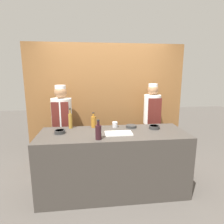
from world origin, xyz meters
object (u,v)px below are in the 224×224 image
bottle_vinegar (70,121)px  bottle_wine (98,132)px  bottle_amber (93,121)px  chef_left (62,125)px  sauce_bowl_yellow (131,126)px  chef_right (152,121)px  sauce_bowl_orange (154,127)px  cup_steel (115,125)px  cutting_board (119,133)px  sauce_bowl_green (60,132)px

bottle_vinegar → bottle_wine: bearing=-53.5°
bottle_amber → chef_left: bearing=139.8°
sauce_bowl_yellow → chef_right: chef_right is taller
sauce_bowl_orange → cup_steel: size_ratio=1.91×
sauce_bowl_yellow → cutting_board: 0.40m
cup_steel → chef_right: size_ratio=0.05×
cup_steel → bottle_amber: bearing=173.9°
bottle_vinegar → cup_steel: bearing=-2.0°
chef_right → sauce_bowl_orange: bearing=-105.3°
bottle_amber → chef_right: bearing=22.9°
bottle_wine → chef_left: 1.26m
sauce_bowl_yellow → sauce_bowl_green: size_ratio=1.07×
cutting_board → bottle_wine: (-0.30, -0.19, 0.10)m
sauce_bowl_orange → bottle_vinegar: (-1.33, 0.19, 0.10)m
bottle_vinegar → chef_left: size_ratio=0.20×
sauce_bowl_green → bottle_wine: (0.55, -0.32, 0.08)m
bottle_wine → chef_right: chef_right is taller
cutting_board → bottle_wine: size_ratio=1.46×
sauce_bowl_orange → sauce_bowl_green: sauce_bowl_orange is taller
bottle_amber → bottle_wine: size_ratio=0.92×
bottle_amber → sauce_bowl_orange: bearing=-11.7°
bottle_wine → cutting_board: bearing=32.3°
sauce_bowl_orange → bottle_wine: bearing=-157.0°
sauce_bowl_green → bottle_wine: bottle_wine is taller
cutting_board → bottle_wine: bearing=-147.7°
sauce_bowl_orange → cup_steel: cup_steel is taller
cutting_board → bottle_amber: size_ratio=1.59×
chef_left → cutting_board: bearing=-43.4°
chef_left → sauce_bowl_yellow: bearing=-26.0°
bottle_vinegar → chef_right: chef_right is taller
cutting_board → bottle_amber: (-0.36, 0.39, 0.09)m
bottle_vinegar → chef_left: bearing=112.5°
bottle_vinegar → sauce_bowl_orange: bearing=-8.0°
sauce_bowl_orange → cup_steel: bearing=165.2°
bottle_wine → sauce_bowl_green: bearing=150.0°
cup_steel → cutting_board: bearing=-89.0°
bottle_vinegar → bottle_wine: 0.71m
sauce_bowl_green → bottle_wine: size_ratio=0.59×
sauce_bowl_green → bottle_amber: bottle_amber is taller
cup_steel → chef_left: bearing=150.5°
sauce_bowl_green → chef_left: bearing=95.7°
sauce_bowl_green → cup_steel: 0.88m
sauce_bowl_yellow → chef_right: size_ratio=0.10×
chef_left → sauce_bowl_orange: bearing=-24.1°
bottle_wine → chef_right: bearing=44.4°
sauce_bowl_green → chef_right: size_ratio=0.10×
sauce_bowl_orange → chef_right: 0.72m
sauce_bowl_orange → cutting_board: sauce_bowl_orange is taller
cup_steel → chef_right: bearing=33.2°
sauce_bowl_green → sauce_bowl_orange: bearing=2.6°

